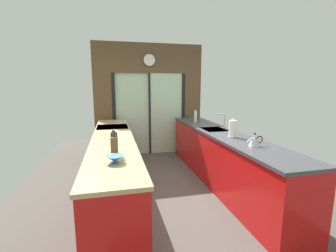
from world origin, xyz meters
The scene contains 11 objects.
ground_plane centered at (0.00, 0.60, -0.01)m, with size 5.04×7.60×0.02m, color #4C4742.
back_wall_unit centered at (0.00, 2.40, 1.52)m, with size 2.64×0.12×2.70m.
left_counter_run centered at (-0.91, 0.13, 0.47)m, with size 0.62×3.80×0.92m.
right_counter_run centered at (0.91, 0.30, 0.46)m, with size 0.62×3.80×0.92m.
sink_faucet centered at (1.06, 0.55, 1.10)m, with size 0.19×0.02×0.28m.
oven_range centered at (-0.91, 1.25, 0.46)m, with size 0.60×0.60×0.92m.
mixing_bowl centered at (-0.89, -0.95, 0.96)m, with size 0.19×0.19×0.08m.
knife_block centered at (-0.89, -0.68, 1.03)m, with size 0.08×0.14×0.29m.
kettle centered at (0.89, -0.69, 1.00)m, with size 0.23×0.15×0.18m.
soap_bottle centered at (0.89, 1.54, 1.04)m, with size 0.06×0.06×0.27m.
paper_towel_roll centered at (0.89, -0.11, 1.05)m, with size 0.13×0.13×0.29m.
Camera 1 is at (-0.89, -3.29, 1.70)m, focal length 24.81 mm.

